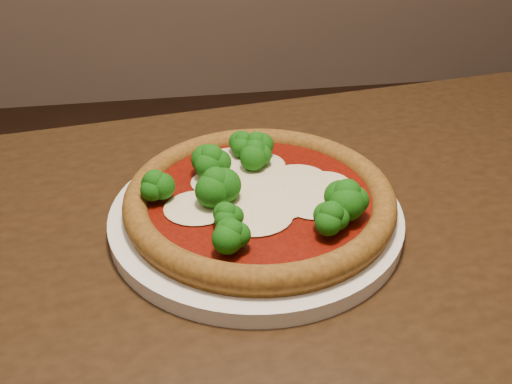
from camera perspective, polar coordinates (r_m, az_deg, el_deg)
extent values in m
cube|color=black|center=(0.58, 1.50, -9.18)|extent=(1.23, 0.91, 0.04)
cylinder|color=black|center=(1.25, 19.56, -6.95)|extent=(0.06, 0.06, 0.71)
cylinder|color=white|center=(0.63, 0.00, -2.38)|extent=(0.32, 0.32, 0.02)
cylinder|color=brown|center=(0.62, 0.37, -1.01)|extent=(0.29, 0.29, 0.01)
torus|color=brown|center=(0.62, 0.37, -0.47)|extent=(0.29, 0.29, 0.03)
cylinder|color=#690D05|center=(0.62, 0.37, -0.43)|extent=(0.24, 0.24, 0.00)
ellipsoid|color=#F3E7C1|center=(0.63, 4.29, 0.73)|extent=(0.08, 0.08, 0.01)
ellipsoid|color=#F3E7C1|center=(0.60, 5.88, -1.23)|extent=(0.06, 0.06, 0.00)
ellipsoid|color=#F3E7C1|center=(0.61, 0.91, -0.34)|extent=(0.11, 0.10, 0.01)
ellipsoid|color=#F3E7C1|center=(0.58, -0.18, -2.36)|extent=(0.08, 0.07, 0.01)
ellipsoid|color=#F3E7C1|center=(0.60, -5.79, -1.54)|extent=(0.07, 0.07, 0.01)
ellipsoid|color=#F3E7C1|center=(0.64, -3.56, 1.06)|extent=(0.07, 0.06, 0.01)
ellipsoid|color=#F3E7C1|center=(0.68, -2.59, 3.50)|extent=(0.05, 0.05, 0.00)
ellipsoid|color=#F3E7C1|center=(0.64, 6.94, 0.85)|extent=(0.06, 0.05, 0.00)
ellipsoid|color=#F3E7C1|center=(0.67, -0.05, 2.72)|extent=(0.07, 0.06, 0.01)
ellipsoid|color=#F3E7C1|center=(0.64, 4.13, 1.33)|extent=(0.07, 0.06, 0.01)
ellipsoid|color=#197212|center=(0.64, -4.48, 3.35)|extent=(0.05, 0.05, 0.04)
ellipsoid|color=#197212|center=(0.55, 7.54, -2.34)|extent=(0.04, 0.04, 0.04)
ellipsoid|color=#197212|center=(0.58, 9.07, -0.36)|extent=(0.05, 0.05, 0.04)
ellipsoid|color=#197212|center=(0.67, 0.03, 4.92)|extent=(0.04, 0.04, 0.03)
ellipsoid|color=#197212|center=(0.53, -2.46, -4.10)|extent=(0.04, 0.04, 0.03)
ellipsoid|color=#197212|center=(0.68, -1.30, 5.04)|extent=(0.04, 0.04, 0.03)
ellipsoid|color=#197212|center=(0.65, -0.10, 4.05)|extent=(0.04, 0.04, 0.04)
ellipsoid|color=#197212|center=(0.61, -10.08, 0.91)|extent=(0.04, 0.04, 0.04)
ellipsoid|color=#197212|center=(0.55, -2.93, -2.22)|extent=(0.04, 0.04, 0.03)
ellipsoid|color=#197212|center=(0.59, -4.02, 0.89)|extent=(0.05, 0.05, 0.04)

